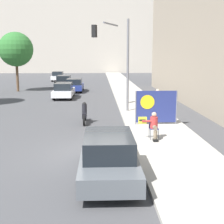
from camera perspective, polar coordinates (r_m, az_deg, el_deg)
The scene contains 14 objects.
ground_plane at distance 12.52m, azimuth -2.81°, elevation -7.67°, with size 160.00×160.00×0.00m, color #444447.
sidewalk_curb at distance 27.35m, azimuth 4.09°, elevation 2.23°, with size 3.27×90.00×0.13m, color #A8A399.
seated_protester at distance 14.13m, azimuth 7.65°, elevation -2.33°, with size 0.92×0.77×1.23m.
jogger_on_sidewalk at distance 17.36m, azimuth 6.68°, elevation 0.82°, with size 0.34×0.34×1.76m.
pedestrian_behind at distance 19.89m, azimuth 8.30°, elevation 1.83°, with size 0.34×0.34×1.68m.
protest_banner at distance 17.22m, azimuth 8.04°, elevation 0.98°, with size 2.31×0.06×1.85m.
traffic_light_pole at distance 21.53m, azimuth 0.66°, elevation 11.19°, with size 2.52×2.29×6.12m.
parked_car_curbside at distance 10.01m, azimuth -0.65°, elevation -7.96°, with size 1.76×4.56×1.44m.
car_on_road_nearest at distance 29.22m, azimuth -8.79°, elevation 3.92°, with size 1.73×4.55×1.42m.
car_on_road_midblock at distance 34.40m, azimuth -6.88°, elevation 4.90°, with size 1.82×4.49×1.42m.
car_on_road_distant at distance 40.15m, azimuth -8.77°, elevation 5.61°, with size 1.84×4.65×1.43m.
car_on_road_far_lane at distance 49.78m, azimuth -9.84°, elevation 6.46°, with size 1.73×4.15×1.48m.
motorcycle_on_road at distance 18.10m, azimuth -5.05°, elevation -0.36°, with size 0.28×2.09×1.25m.
street_tree_midblock at distance 35.83m, azimuth -17.17°, elevation 10.88°, with size 3.70×3.70×6.41m.
Camera 1 is at (0.13, -11.92, 3.84)m, focal length 50.00 mm.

